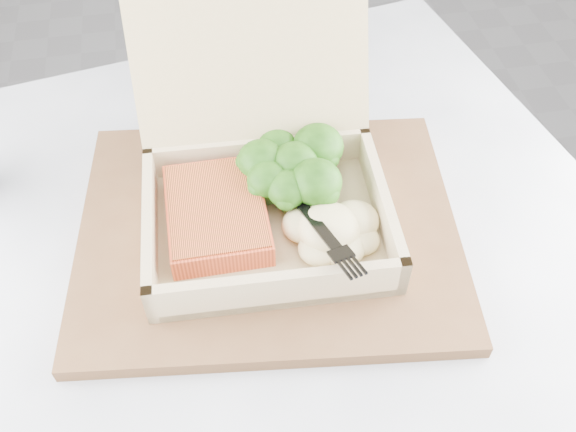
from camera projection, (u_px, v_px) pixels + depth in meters
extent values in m
plane|color=gray|center=(332.00, 357.00, 1.38)|extent=(4.00, 4.00, 0.00)
cylinder|color=black|center=(267.00, 427.00, 0.93)|extent=(0.08, 0.08, 0.70)
cube|color=silver|center=(258.00, 285.00, 0.65)|extent=(0.92, 0.92, 0.03)
cube|color=brown|center=(268.00, 230.00, 0.66)|extent=(0.42, 0.35, 0.02)
cube|color=tan|center=(268.00, 229.00, 0.65)|extent=(0.25, 0.20, 0.01)
cube|color=tan|center=(151.00, 229.00, 0.62)|extent=(0.02, 0.19, 0.05)
cube|color=tan|center=(381.00, 206.00, 0.64)|extent=(0.02, 0.19, 0.05)
cube|color=tan|center=(279.00, 291.00, 0.58)|extent=(0.24, 0.02, 0.05)
cube|color=tan|center=(258.00, 156.00, 0.69)|extent=(0.24, 0.02, 0.05)
cube|color=tan|center=(250.00, 51.00, 0.64)|extent=(0.24, 0.10, 0.17)
cube|color=#E0572B|center=(217.00, 214.00, 0.64)|extent=(0.10, 0.13, 0.03)
ellipsoid|color=beige|center=(329.00, 227.00, 0.62)|extent=(0.10, 0.09, 0.03)
cube|color=black|center=(291.00, 183.00, 0.64)|extent=(0.03, 0.10, 0.03)
cube|color=black|center=(324.00, 237.00, 0.60)|extent=(0.03, 0.05, 0.01)
cube|color=white|center=(238.00, 115.00, 0.79)|extent=(0.11, 0.17, 0.00)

